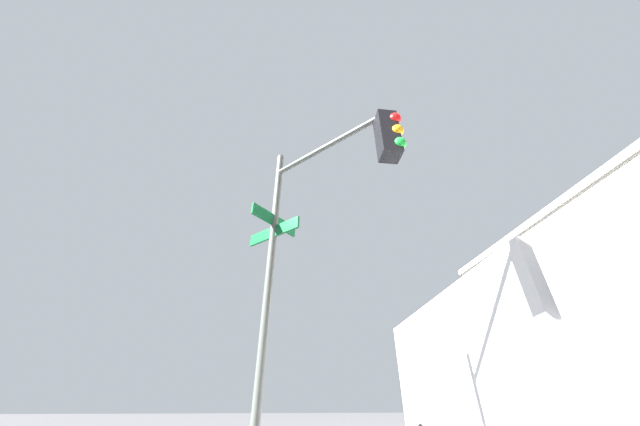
{
  "coord_description": "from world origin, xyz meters",
  "views": [
    {
      "loc": [
        -2.86,
        -6.64,
        1.43
      ],
      "look_at": [
        -6.69,
        -6.18,
        3.89
      ],
      "focal_mm": 16.71,
      "sensor_mm": 36.0,
      "label": 1
    }
  ],
  "objects": [
    {
      "name": "traffic_signal_near",
      "position": [
        -6.54,
        -6.16,
        3.85
      ],
      "size": [
        2.13,
        2.17,
        5.5
      ],
      "color": "#474C47",
      "rests_on": "ground_plane"
    },
    {
      "name": "box_truck_second",
      "position": [
        -8.3,
        -2.13,
        1.91
      ],
      "size": [
        8.44,
        2.93,
        3.4
      ],
      "color": "silver",
      "rests_on": "ground_plane"
    }
  ]
}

